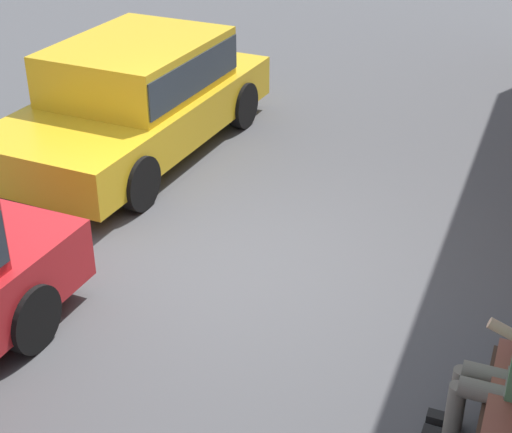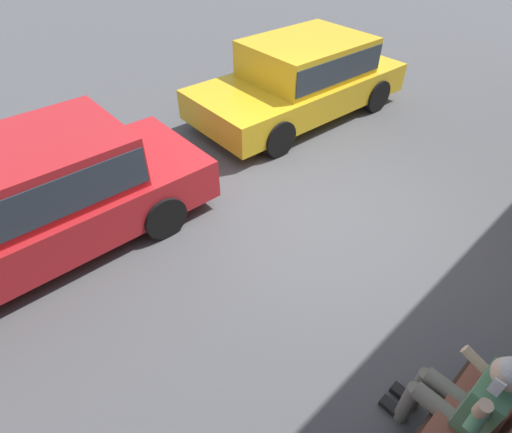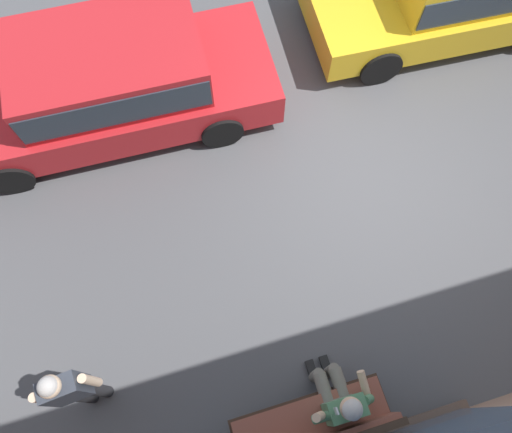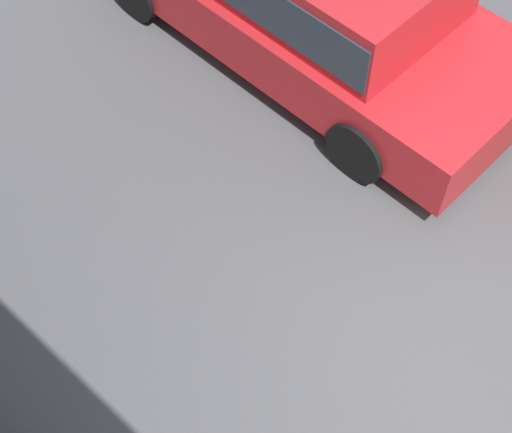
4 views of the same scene
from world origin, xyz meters
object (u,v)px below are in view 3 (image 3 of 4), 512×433
Objects in this scene: bench at (315,431)px; pedestrian_standing at (72,390)px; person_on_phone at (339,399)px; parked_car_mid at (106,82)px.

bench is 1.00× the size of pedestrian_standing.
parked_car_mid reaches higher than person_on_phone.
parked_car_mid reaches higher than bench.
bench is 5.05m from parked_car_mid.
bench is 2.53m from pedestrian_standing.
pedestrian_standing is at bearing -18.30° from person_on_phone.
bench is at bearing 154.39° from pedestrian_standing.
parked_car_mid is (1.61, -4.65, 0.05)m from person_on_phone.
pedestrian_standing is (2.25, -1.08, 0.42)m from bench.
parked_car_mid is at bearing -70.90° from person_on_phone.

